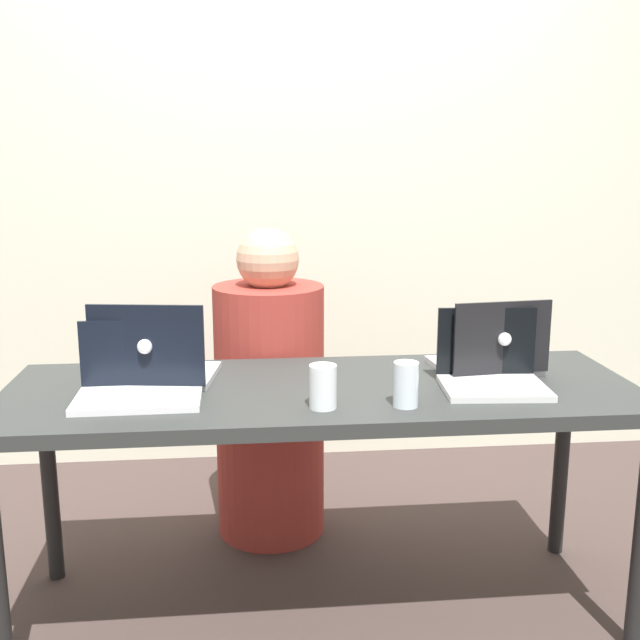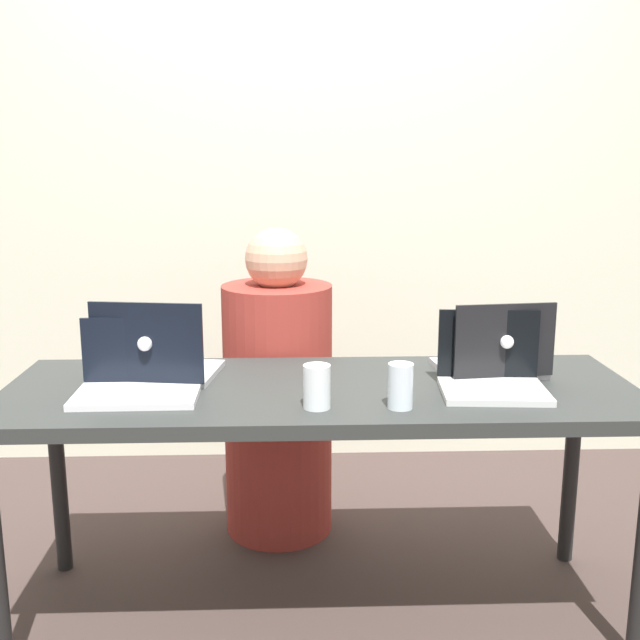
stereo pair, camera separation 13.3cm
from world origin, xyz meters
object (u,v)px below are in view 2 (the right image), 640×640
Objects in this scene: laptop_back_left at (157,362)px; water_glass_right at (400,389)px; laptop_front_right at (492,374)px; laptop_front_left at (138,379)px; water_glass_center at (317,389)px; laptop_back_right at (493,359)px; person_at_center at (278,400)px.

laptop_back_left is 2.99× the size of water_glass_right.
laptop_back_left is at bearing 176.04° from laptop_front_right.
laptop_back_left is (0.03, 0.14, 0.01)m from laptop_front_left.
laptop_front_left is 0.94× the size of laptop_back_left.
laptop_back_right is at bearing 27.48° from water_glass_center.
person_at_center reaches higher than laptop_back_left.
water_glass_right is (0.68, -0.28, -0.00)m from laptop_back_left.
water_glass_right is (-0.28, -0.14, 0.00)m from laptop_front_right.
laptop_back_left is (-1.00, -0.01, 0.00)m from laptop_back_right.
water_glass_center is at bearing 86.26° from person_at_center.
laptop_back_right is 0.61m from water_glass_center.
water_glass_right is at bearing -148.57° from laptop_front_right.
water_glass_right is at bearing 35.35° from laptop_back_right.
person_at_center is 0.83m from laptop_back_right.
laptop_front_left is at bearing 45.08° from person_at_center.
person_at_center is 0.78m from water_glass_center.
laptop_back_right is 2.82× the size of water_glass_center.
laptop_front_left is at bearing 87.69° from laptop_back_left.
laptop_front_left is at bearing 165.29° from water_glass_center.
laptop_front_left reaches higher than water_glass_right.
water_glass_center is at bearing -15.49° from laptop_front_left.
laptop_front_right is at bearing -0.40° from laptop_front_left.
laptop_front_right is 0.98m from laptop_front_left.
laptop_front_right is at bearing 66.77° from laptop_back_right.
laptop_front_left is 0.15m from laptop_back_left.
water_glass_right is at bearing -2.18° from water_glass_center.
water_glass_center is (0.49, -0.13, 0.01)m from laptop_front_left.
laptop_back_right is at bearing 7.66° from laptop_front_left.
laptop_back_right is 1.03m from laptop_front_left.
laptop_back_right is 0.43m from water_glass_right.
laptop_back_right reaches higher than laptop_front_left.
water_glass_center is at bearing -160.59° from laptop_front_right.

